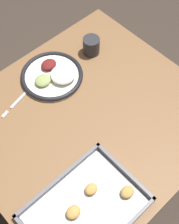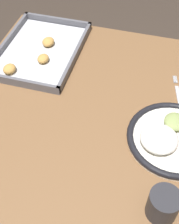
# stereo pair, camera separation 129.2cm
# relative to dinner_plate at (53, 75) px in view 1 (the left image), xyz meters

# --- Properties ---
(ground_plane) EXTENTS (8.00, 8.00, 0.00)m
(ground_plane) POSITION_rel_dinner_plate_xyz_m (0.03, 0.26, -0.79)
(ground_plane) COLOR #382D26
(dining_table) EXTENTS (0.97, 0.89, 0.78)m
(dining_table) POSITION_rel_dinner_plate_xyz_m (0.03, 0.26, -0.14)
(dining_table) COLOR brown
(dining_table) RESTS_ON ground_plane
(dinner_plate) EXTENTS (0.28, 0.28, 0.05)m
(dinner_plate) POSITION_rel_dinner_plate_xyz_m (0.00, 0.00, 0.00)
(dinner_plate) COLOR white
(dinner_plate) RESTS_ON dining_table
(fork) EXTENTS (0.20, 0.06, 0.00)m
(fork) POSITION_rel_dinner_plate_xyz_m (0.17, -0.01, -0.01)
(fork) COLOR #B2B2B7
(fork) RESTS_ON dining_table
(baking_tray) EXTENTS (0.40, 0.29, 0.04)m
(baking_tray) POSITION_rel_dinner_plate_xyz_m (0.28, 0.53, -0.00)
(baking_tray) COLOR #595960
(baking_tray) RESTS_ON dining_table
(drinking_cup) EXTENTS (0.08, 0.08, 0.08)m
(drinking_cup) POSITION_rel_dinner_plate_xyz_m (-0.23, 0.00, 0.03)
(drinking_cup) COLOR #28282D
(drinking_cup) RESTS_ON dining_table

